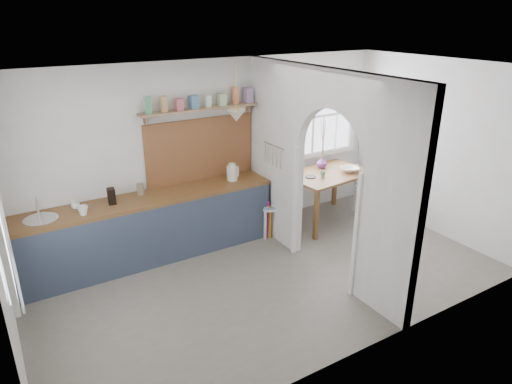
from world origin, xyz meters
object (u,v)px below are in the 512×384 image
chair_right (369,188)px  kettle (232,172)px  vase (322,162)px  dining_table (326,197)px  chair_left (275,203)px

chair_right → kettle: kettle is taller
kettle → vase: size_ratio=1.43×
dining_table → vase: bearing=66.5°
dining_table → vase: size_ratio=7.44×
chair_left → chair_right: 1.83m
chair_left → chair_right: size_ratio=1.17×
chair_left → vase: vase is taller
dining_table → kettle: size_ratio=5.22×
chair_left → vase: bearing=119.7°
dining_table → chair_right: chair_right is taller
chair_right → dining_table: bearing=72.2°
kettle → chair_left: bearing=-3.6°
chair_right → kettle: (-2.42, 0.38, 0.61)m
chair_left → vase: 1.12m
vase → dining_table: bearing=-107.3°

